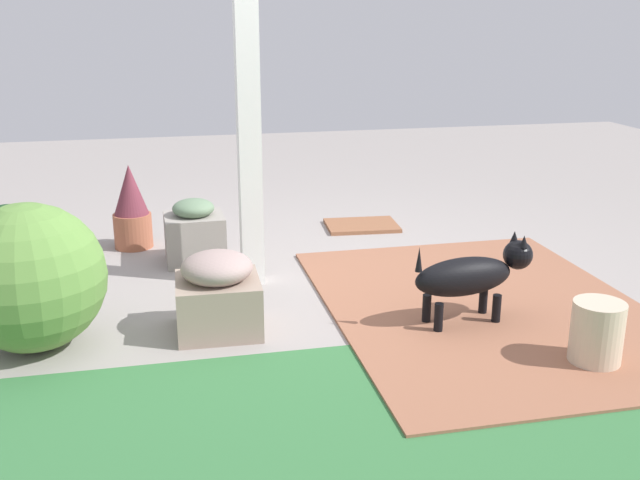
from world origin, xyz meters
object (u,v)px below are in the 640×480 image
object	(u,v)px
doormat	(362,225)
terracotta_pot_spiky	(131,209)
porch_pillar	(248,118)
ceramic_urn	(597,334)
dog	(472,275)
stone_planter_nearest	(195,233)
round_shrub	(30,278)
stone_planter_mid	(218,294)
terracotta_pot_broad	(8,228)

from	to	relation	value
doormat	terracotta_pot_spiky	bearing A→B (deg)	4.36
porch_pillar	ceramic_urn	bearing A→B (deg)	134.34
dog	terracotta_pot_spiky	bearing A→B (deg)	-44.86
terracotta_pot_spiky	dog	bearing A→B (deg)	135.14
stone_planter_nearest	round_shrub	world-z (taller)	round_shrub
terracotta_pot_spiky	ceramic_urn	bearing A→B (deg)	132.59
round_shrub	terracotta_pot_spiky	size ratio (longest dim) A/B	1.24
dog	stone_planter_mid	bearing A→B (deg)	-8.23
terracotta_pot_broad	stone_planter_mid	bearing A→B (deg)	131.68
terracotta_pot_broad	terracotta_pot_spiky	distance (m)	0.84
stone_planter_mid	doormat	distance (m)	2.20
stone_planter_nearest	doormat	xyz separation A→B (m)	(-1.35, -0.57, -0.19)
round_shrub	porch_pillar	bearing A→B (deg)	-149.51
porch_pillar	round_shrub	size ratio (longest dim) A/B	2.75
porch_pillar	stone_planter_mid	distance (m)	1.13
stone_planter_nearest	porch_pillar	bearing A→B (deg)	124.41
stone_planter_mid	terracotta_pot_broad	xyz separation A→B (m)	(1.29, -1.45, 0.03)
stone_planter_mid	terracotta_pot_spiky	xyz separation A→B (m)	(0.48, -1.63, 0.08)
porch_pillar	terracotta_pot_broad	distance (m)	1.91
ceramic_urn	doormat	world-z (taller)	ceramic_urn
doormat	dog	bearing A→B (deg)	91.96
terracotta_pot_spiky	terracotta_pot_broad	bearing A→B (deg)	12.74
ceramic_urn	dog	bearing A→B (deg)	-56.66
stone_planter_mid	round_shrub	world-z (taller)	round_shrub
terracotta_pot_spiky	stone_planter_nearest	bearing A→B (deg)	134.38
porch_pillar	doormat	world-z (taller)	porch_pillar
round_shrub	ceramic_urn	world-z (taller)	round_shrub
terracotta_pot_broad	terracotta_pot_spiky	bearing A→B (deg)	-167.26
stone_planter_nearest	round_shrub	xyz separation A→B (m)	(0.88, 1.20, 0.18)
stone_planter_nearest	stone_planter_mid	size ratio (longest dim) A/B	0.98
stone_planter_nearest	stone_planter_mid	distance (m)	1.20
stone_planter_mid	round_shrub	size ratio (longest dim) A/B	0.60
terracotta_pot_spiky	doormat	world-z (taller)	terracotta_pot_spiky
terracotta_pot_broad	ceramic_urn	distance (m)	3.79
stone_planter_mid	ceramic_urn	size ratio (longest dim) A/B	1.40
dog	porch_pillar	bearing A→B (deg)	-40.11
round_shrub	doormat	size ratio (longest dim) A/B	1.35
stone_planter_nearest	doormat	distance (m)	1.48
terracotta_pot_broad	ceramic_urn	xyz separation A→B (m)	(-3.05, 2.25, -0.08)
stone_planter_mid	ceramic_urn	xyz separation A→B (m)	(-1.76, 0.80, -0.05)
porch_pillar	stone_planter_mid	bearing A→B (deg)	68.81
round_shrub	doormat	world-z (taller)	round_shrub
stone_planter_nearest	ceramic_urn	distance (m)	2.70
round_shrub	ceramic_urn	size ratio (longest dim) A/B	2.34
round_shrub	dog	xyz separation A→B (m)	(-2.30, 0.20, -0.09)
terracotta_pot_broad	dog	size ratio (longest dim) A/B	0.57
ceramic_urn	doormat	distance (m)	2.61
dog	doormat	size ratio (longest dim) A/B	1.28
stone_planter_nearest	terracotta_pot_broad	xyz separation A→B (m)	(1.24, -0.25, 0.04)
terracotta_pot_broad	terracotta_pot_spiky	world-z (taller)	terracotta_pot_spiky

